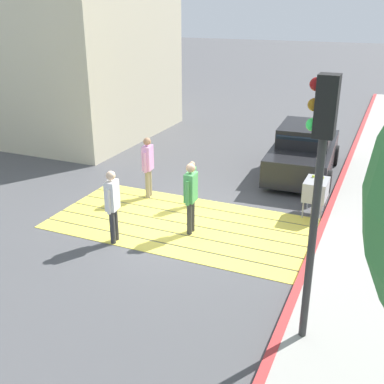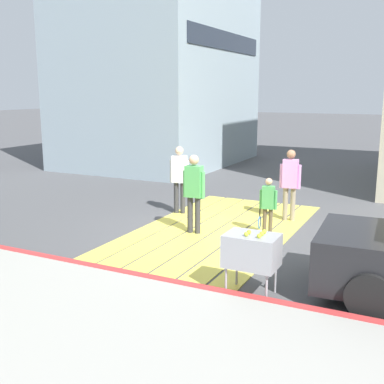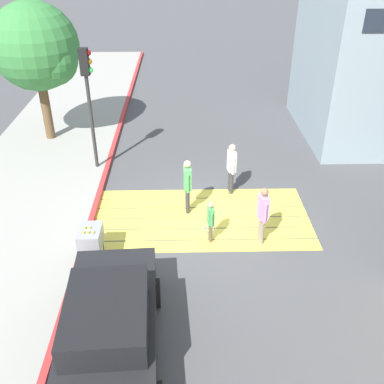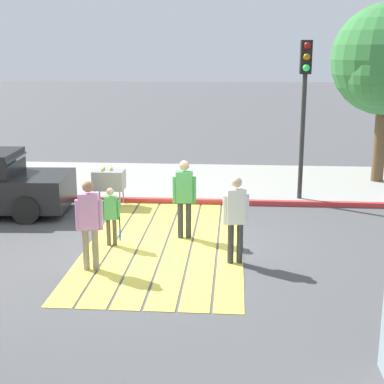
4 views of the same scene
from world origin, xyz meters
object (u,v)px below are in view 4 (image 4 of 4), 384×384
traffic_light_corner (305,88)px  pedestrian_adult_trailing (236,214)px  tennis_ball_cart (109,180)px  pedestrian_child_with_racket (111,214)px  pedestrian_adult_lead (184,194)px  pedestrian_adult_side (89,219)px

traffic_light_corner → pedestrian_adult_trailing: traffic_light_corner is taller
traffic_light_corner → tennis_ball_cart: size_ratio=4.17×
pedestrian_adult_trailing → pedestrian_child_with_racket: pedestrian_adult_trailing is taller
pedestrian_adult_lead → pedestrian_child_with_racket: (0.60, -1.47, -0.31)m
pedestrian_adult_lead → pedestrian_adult_side: pedestrian_adult_lead is taller
tennis_ball_cart → pedestrian_child_with_racket: pedestrian_child_with_racket is taller
traffic_light_corner → pedestrian_adult_lead: 4.70m
traffic_light_corner → pedestrian_child_with_racket: (3.78, -4.29, -2.34)m
pedestrian_adult_trailing → pedestrian_adult_side: (0.56, -2.68, 0.00)m
pedestrian_adult_lead → pedestrian_adult_side: (1.97, -1.57, -0.01)m
traffic_light_corner → pedestrian_child_with_racket: 6.17m
tennis_ball_cart → pedestrian_adult_side: 4.52m
pedestrian_adult_side → pedestrian_child_with_racket: size_ratio=1.37×
pedestrian_adult_side → traffic_light_corner: bearing=139.5°
pedestrian_adult_lead → tennis_ball_cart: bearing=-138.5°
tennis_ball_cart → pedestrian_child_with_racket: bearing=13.4°
traffic_light_corner → pedestrian_adult_trailing: bearing=-20.5°
pedestrian_adult_lead → pedestrian_child_with_racket: bearing=-67.6°
traffic_light_corner → pedestrian_adult_side: bearing=-40.5°
tennis_ball_cart → pedestrian_adult_trailing: pedestrian_adult_trailing is taller
pedestrian_adult_trailing → traffic_light_corner: bearing=159.5°
pedestrian_adult_lead → pedestrian_child_with_racket: pedestrian_adult_lead is taller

